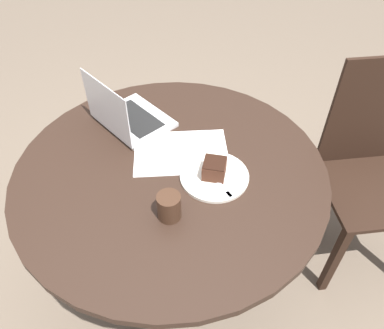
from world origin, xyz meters
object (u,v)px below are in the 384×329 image
plate (214,176)px  laptop (128,117)px  chair (368,170)px  coffee_glass (169,206)px

plate → laptop: 0.46m
chair → plate: 0.77m
plate → coffee_glass: size_ratio=2.65×
plate → coffee_glass: 0.24m
plate → laptop: bearing=-50.9°
chair → plate: size_ratio=4.01×
chair → coffee_glass: chair is taller
coffee_glass → laptop: 0.51m
plate → laptop: (0.29, -0.36, 0.04)m
chair → coffee_glass: (0.92, 0.26, 0.25)m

